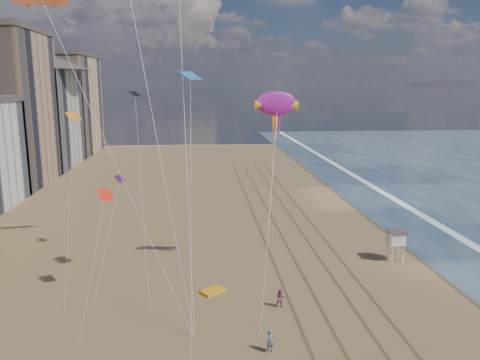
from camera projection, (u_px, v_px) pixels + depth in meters
name	position (u px, v px, depth m)	size (l,w,h in m)	color
wet_sand	(408.00, 225.00, 63.11)	(260.00, 260.00, 0.00)	#42301E
foam	(438.00, 225.00, 63.46)	(260.00, 260.00, 0.00)	white
tracks	(304.00, 255.00, 52.01)	(7.68, 120.00, 0.01)	brown
lifeguard_stand	(396.00, 238.00, 49.91)	(1.85, 1.85, 3.33)	silver
grounded_kite	(213.00, 291.00, 42.75)	(2.14, 1.36, 0.24)	orange
show_kite	(277.00, 104.00, 43.65)	(4.12, 5.94, 19.93)	#A31995
kite_flyer_a	(270.00, 341.00, 32.98)	(0.62, 0.41, 1.71)	slate
kite_flyer_b	(280.00, 298.00, 39.64)	(0.81, 0.63, 1.67)	#8F4954
small_kites	(129.00, 128.00, 41.31)	(12.83, 9.68, 10.67)	blue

